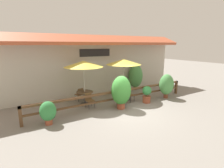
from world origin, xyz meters
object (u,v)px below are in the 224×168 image
chair_near_wallside (80,94)px  chair_middle_wallside (116,89)px  potted_plant_tall_tropical (136,76)px  potted_plant_entrance_palm (121,91)px  potted_plant_corner_fern (166,85)px  potted_plant_small_flowering (147,94)px  dining_table_near (85,94)px  potted_plant_broad_leaf (48,112)px  dining_table_middle (123,89)px  patio_umbrella_near (84,64)px  chair_near_streetside (90,100)px  patio_umbrella_middle (124,62)px  chair_middle_streetside (129,94)px

chair_near_wallside → chair_middle_wallside: (2.73, -0.11, 0.00)m
potted_plant_tall_tropical → potted_plant_entrance_palm: bearing=-139.2°
potted_plant_corner_fern → potted_plant_small_flowering: bearing=-178.7°
dining_table_near → potted_plant_broad_leaf: potted_plant_broad_leaf is taller
dining_table_middle → potted_plant_small_flowering: potted_plant_small_flowering is taller
patio_umbrella_near → chair_near_wallside: 2.10m
chair_near_wallside → dining_table_near: bearing=82.1°
potted_plant_broad_leaf → patio_umbrella_near: bearing=35.0°
chair_near_streetside → dining_table_middle: 2.78m
potted_plant_corner_fern → chair_near_streetside: bearing=168.6°
dining_table_middle → potted_plant_tall_tropical: 2.55m
chair_middle_wallside → dining_table_near: bearing=-2.3°
dining_table_near → potted_plant_entrance_palm: bearing=-51.7°
dining_table_near → patio_umbrella_near: bearing=126.9°
potted_plant_broad_leaf → potted_plant_tall_tropical: (7.36, 2.89, 0.49)m
patio_umbrella_middle → chair_middle_streetside: patio_umbrella_middle is taller
patio_umbrella_near → potted_plant_entrance_palm: bearing=-51.7°
potted_plant_tall_tropical → chair_near_streetside: bearing=-159.2°
chair_middle_streetside → potted_plant_corner_fern: (2.51, -0.78, 0.45)m
patio_umbrella_middle → potted_plant_entrance_palm: bearing=-128.3°
chair_middle_streetside → potted_plant_entrance_palm: 1.58m
potted_plant_broad_leaf → potted_plant_corner_fern: (7.67, 0.01, 0.32)m
patio_umbrella_near → chair_middle_wallside: bearing=12.6°
dining_table_near → potted_plant_broad_leaf: (-2.51, -1.76, -0.02)m
chair_middle_wallside → chair_near_wallside: bearing=-17.2°
chair_near_wallside → potted_plant_tall_tropical: bearing=172.5°
potted_plant_broad_leaf → potted_plant_tall_tropical: potted_plant_tall_tropical is taller
dining_table_near → potted_plant_tall_tropical: bearing=13.2°
chair_near_wallside → potted_plant_corner_fern: bearing=142.3°
chair_near_streetside → potted_plant_small_flowering: bearing=-21.7°
dining_table_middle → patio_umbrella_middle: bearing=63.4°
chair_near_wallside → chair_middle_streetside: size_ratio=1.00×
dining_table_middle → potted_plant_entrance_palm: potted_plant_entrance_palm is taller
dining_table_near → dining_table_middle: size_ratio=1.00×
dining_table_near → patio_umbrella_middle: bearing=-3.9°
potted_plant_corner_fern → potted_plant_entrance_palm: bearing=-179.0°
dining_table_near → chair_near_streetside: (-0.01, -0.71, -0.15)m
chair_middle_streetside → potted_plant_corner_fern: bearing=-31.8°
chair_near_wallside → chair_middle_streetside: bearing=135.7°
chair_near_streetside → potted_plant_small_flowering: (3.39, -1.08, 0.09)m
chair_middle_wallside → potted_plant_tall_tropical: size_ratio=0.42×
patio_umbrella_middle → dining_table_middle: size_ratio=2.62×
patio_umbrella_near → dining_table_middle: patio_umbrella_near is taller
potted_plant_corner_fern → potted_plant_small_flowering: size_ratio=1.55×
chair_near_streetside → chair_near_wallside: same height
dining_table_near → chair_middle_wallside: size_ratio=1.20×
patio_umbrella_near → chair_near_wallside: (-0.06, 0.71, -1.98)m
potted_plant_small_flowering → chair_middle_streetside: bearing=132.0°
patio_umbrella_middle → chair_middle_streetside: bearing=-95.0°
dining_table_near → chair_near_streetside: bearing=-90.7°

